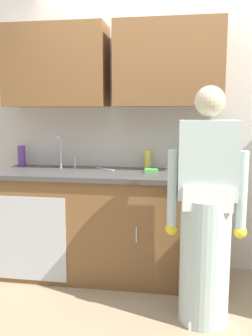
{
  "coord_description": "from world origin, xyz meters",
  "views": [
    {
      "loc": [
        0.08,
        -2.33,
        1.45
      ],
      "look_at": [
        -0.37,
        0.55,
        1.0
      ],
      "focal_mm": 38.7,
      "sensor_mm": 36.0,
      "label": 1
    }
  ],
  "objects_px": {
    "sink": "(60,172)",
    "person_at_sink": "(206,225)",
    "bottle_water_tall": "(184,156)",
    "cup_by_sink": "(204,165)",
    "bottle_cleaner_spray": "(147,160)",
    "knife_on_counter": "(105,169)",
    "bottle_dish_liquid": "(22,156)",
    "sponge": "(151,171)"
  },
  "relations": [
    {
      "from": "bottle_dish_liquid",
      "to": "bottle_cleaner_spray",
      "type": "distance_m",
      "value": 1.21
    },
    {
      "from": "bottle_water_tall",
      "to": "bottle_dish_liquid",
      "type": "bearing_deg",
      "value": 179.86
    },
    {
      "from": "sink",
      "to": "bottle_cleaner_spray",
      "type": "xyz_separation_m",
      "value": [
        0.76,
        0.21,
        0.1
      ]
    },
    {
      "from": "bottle_cleaner_spray",
      "to": "sponge",
      "type": "distance_m",
      "value": 0.21
    },
    {
      "from": "bottle_water_tall",
      "to": "bottle_dish_liquid",
      "type": "xyz_separation_m",
      "value": [
        -1.53,
        0.0,
        -0.03
      ]
    },
    {
      "from": "bottle_cleaner_spray",
      "to": "cup_by_sink",
      "type": "xyz_separation_m",
      "value": [
        0.51,
        0.0,
        -0.03
      ]
    },
    {
      "from": "person_at_sink",
      "to": "bottle_dish_liquid",
      "type": "bearing_deg",
      "value": 154.29
    },
    {
      "from": "cup_by_sink",
      "to": "bottle_dish_liquid",
      "type": "bearing_deg",
      "value": -179.52
    },
    {
      "from": "bottle_cleaner_spray",
      "to": "sponge",
      "type": "xyz_separation_m",
      "value": [
        0.05,
        -0.2,
        -0.07
      ]
    },
    {
      "from": "cup_by_sink",
      "to": "knife_on_counter",
      "type": "xyz_separation_m",
      "value": [
        -0.89,
        -0.08,
        -0.05
      ]
    },
    {
      "from": "sink",
      "to": "person_at_sink",
      "type": "distance_m",
      "value": 1.4
    },
    {
      "from": "sink",
      "to": "sponge",
      "type": "height_order",
      "value": "sink"
    },
    {
      "from": "bottle_dish_liquid",
      "to": "person_at_sink",
      "type": "bearing_deg",
      "value": -25.71
    },
    {
      "from": "sink",
      "to": "bottle_cleaner_spray",
      "type": "relative_size",
      "value": 2.96
    },
    {
      "from": "knife_on_counter",
      "to": "bottle_dish_liquid",
      "type": "bearing_deg",
      "value": 33.08
    },
    {
      "from": "bottle_cleaner_spray",
      "to": "knife_on_counter",
      "type": "xyz_separation_m",
      "value": [
        -0.38,
        -0.08,
        -0.08
      ]
    },
    {
      "from": "bottle_dish_liquid",
      "to": "sponge",
      "type": "relative_size",
      "value": 1.78
    },
    {
      "from": "sink",
      "to": "person_at_sink",
      "type": "xyz_separation_m",
      "value": [
        1.24,
        -0.62,
        -0.23
      ]
    },
    {
      "from": "bottle_cleaner_spray",
      "to": "bottle_water_tall",
      "type": "bearing_deg",
      "value": -3.07
    },
    {
      "from": "bottle_dish_liquid",
      "to": "knife_on_counter",
      "type": "relative_size",
      "value": 0.81
    },
    {
      "from": "knife_on_counter",
      "to": "sponge",
      "type": "height_order",
      "value": "sponge"
    },
    {
      "from": "cup_by_sink",
      "to": "knife_on_counter",
      "type": "bearing_deg",
      "value": -175.08
    },
    {
      "from": "bottle_water_tall",
      "to": "cup_by_sink",
      "type": "relative_size",
      "value": 2.57
    },
    {
      "from": "bottle_dish_liquid",
      "to": "sponge",
      "type": "height_order",
      "value": "bottle_dish_liquid"
    },
    {
      "from": "sink",
      "to": "knife_on_counter",
      "type": "xyz_separation_m",
      "value": [
        0.38,
        0.13,
        0.02
      ]
    },
    {
      "from": "bottle_water_tall",
      "to": "bottle_cleaner_spray",
      "type": "relative_size",
      "value": 1.54
    },
    {
      "from": "bottle_cleaner_spray",
      "to": "cup_by_sink",
      "type": "relative_size",
      "value": 1.67
    },
    {
      "from": "bottle_water_tall",
      "to": "knife_on_counter",
      "type": "xyz_separation_m",
      "value": [
        -0.7,
        -0.06,
        -0.13
      ]
    },
    {
      "from": "bottle_water_tall",
      "to": "cup_by_sink",
      "type": "height_order",
      "value": "bottle_water_tall"
    },
    {
      "from": "sink",
      "to": "bottle_dish_liquid",
      "type": "distance_m",
      "value": 0.5
    },
    {
      "from": "sink",
      "to": "cup_by_sink",
      "type": "xyz_separation_m",
      "value": [
        1.26,
        0.21,
        0.07
      ]
    },
    {
      "from": "sponge",
      "to": "person_at_sink",
      "type": "bearing_deg",
      "value": -55.74
    },
    {
      "from": "person_at_sink",
      "to": "bottle_water_tall",
      "type": "height_order",
      "value": "person_at_sink"
    },
    {
      "from": "cup_by_sink",
      "to": "sponge",
      "type": "bearing_deg",
      "value": -156.7
    },
    {
      "from": "sink",
      "to": "bottle_water_tall",
      "type": "height_order",
      "value": "sink"
    },
    {
      "from": "person_at_sink",
      "to": "bottle_dish_liquid",
      "type": "distance_m",
      "value": 1.91
    },
    {
      "from": "bottle_cleaner_spray",
      "to": "knife_on_counter",
      "type": "distance_m",
      "value": 0.4
    },
    {
      "from": "person_at_sink",
      "to": "sponge",
      "type": "relative_size",
      "value": 14.73
    },
    {
      "from": "knife_on_counter",
      "to": "person_at_sink",
      "type": "bearing_deg",
      "value": 176.29
    },
    {
      "from": "bottle_water_tall",
      "to": "person_at_sink",
      "type": "bearing_deg",
      "value": -79.0
    },
    {
      "from": "bottle_water_tall",
      "to": "cup_by_sink",
      "type": "xyz_separation_m",
      "value": [
        0.18,
        0.02,
        -0.08
      ]
    },
    {
      "from": "bottle_dish_liquid",
      "to": "bottle_cleaner_spray",
      "type": "bearing_deg",
      "value": 0.64
    }
  ]
}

